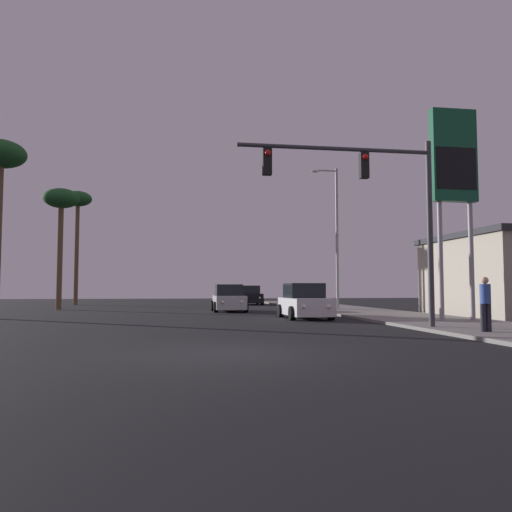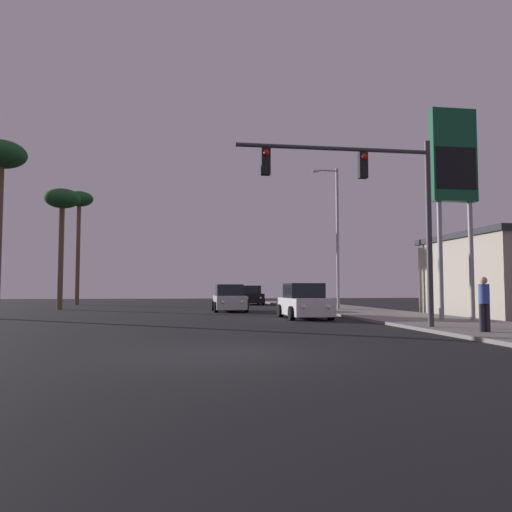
# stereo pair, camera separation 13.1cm
# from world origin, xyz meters

# --- Properties ---
(ground_plane) EXTENTS (120.00, 120.00, 0.00)m
(ground_plane) POSITION_xyz_m (0.00, 0.00, 0.00)
(ground_plane) COLOR black
(sidewalk_right) EXTENTS (5.00, 60.00, 0.12)m
(sidewalk_right) POSITION_xyz_m (9.50, 10.00, 0.06)
(sidewalk_right) COLOR gray
(sidewalk_right) RESTS_ON ground
(car_white) EXTENTS (2.04, 4.32, 1.68)m
(car_white) POSITION_xyz_m (4.82, 12.11, 0.76)
(car_white) COLOR silver
(car_white) RESTS_ON ground
(car_silver) EXTENTS (2.04, 4.32, 1.68)m
(car_silver) POSITION_xyz_m (1.95, 19.91, 0.76)
(car_silver) COLOR #B7B7BC
(car_silver) RESTS_ON ground
(car_black) EXTENTS (2.04, 4.31, 1.68)m
(car_black) POSITION_xyz_m (5.02, 32.60, 0.76)
(car_black) COLOR black
(car_black) RESTS_ON ground
(traffic_light_mast) EXTENTS (6.90, 0.36, 6.50)m
(traffic_light_mast) POSITION_xyz_m (5.62, 5.03, 4.70)
(traffic_light_mast) COLOR #38383D
(traffic_light_mast) RESTS_ON sidewalk_right
(street_lamp) EXTENTS (1.74, 0.24, 9.00)m
(street_lamp) POSITION_xyz_m (8.68, 19.30, 5.12)
(street_lamp) COLOR #99999E
(street_lamp) RESTS_ON sidewalk_right
(gas_station_sign) EXTENTS (2.00, 0.42, 9.00)m
(gas_station_sign) POSITION_xyz_m (10.47, 8.33, 6.62)
(gas_station_sign) COLOR #99999E
(gas_station_sign) RESTS_ON sidewalk_right
(pedestrian_on_sidewalk) EXTENTS (0.34, 0.32, 1.67)m
(pedestrian_on_sidewalk) POSITION_xyz_m (8.18, 2.87, 1.03)
(pedestrian_on_sidewalk) COLOR #23232D
(pedestrian_on_sidewalk) RESTS_ON sidewalk_right
(palm_tree_mid) EXTENTS (2.40, 2.40, 8.22)m
(palm_tree_mid) POSITION_xyz_m (-9.12, 24.00, 7.13)
(palm_tree_mid) COLOR brown
(palm_tree_mid) RESTS_ON ground
(palm_tree_near) EXTENTS (2.40, 2.40, 8.56)m
(palm_tree_near) POSITION_xyz_m (-9.68, 14.00, 7.43)
(palm_tree_near) COLOR brown
(palm_tree_near) RESTS_ON ground
(palm_tree_far) EXTENTS (2.40, 2.40, 9.96)m
(palm_tree_far) POSITION_xyz_m (-10.03, 34.00, 8.66)
(palm_tree_far) COLOR brown
(palm_tree_far) RESTS_ON ground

